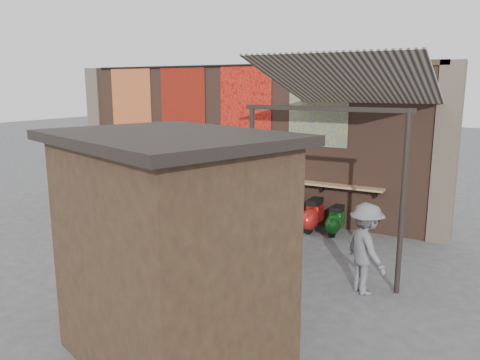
{
  "coord_description": "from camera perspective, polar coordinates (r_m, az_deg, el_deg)",
  "views": [
    {
      "loc": [
        6.16,
        -8.4,
        3.48
      ],
      "look_at": [
        0.85,
        1.2,
        1.24
      ],
      "focal_mm": 35.0,
      "sensor_mm": 36.0,
      "label": 1
    }
  ],
  "objects": [
    {
      "name": "tapestry_orange",
      "position": [
        12.37,
        0.65,
        9.29
      ],
      "size": [
        1.5,
        0.02,
        2.0
      ],
      "primitive_type": "cube",
      "color": "red",
      "rests_on": "brick_wall"
    },
    {
      "name": "awning_canvas",
      "position": [
        9.68,
        13.26,
        11.63
      ],
      "size": [
        3.2,
        3.28,
        0.97
      ],
      "primitive_type": "cube",
      "rotation": [
        -0.28,
        0.0,
        0.0
      ],
      "color": "beige",
      "rests_on": "brick_wall"
    },
    {
      "name": "awning_header",
      "position": [
        8.25,
        10.23,
        8.56
      ],
      "size": [
        3.0,
        0.08,
        0.08
      ],
      "primitive_type": "cube",
      "color": "black",
      "rests_on": "awning_post_left"
    },
    {
      "name": "stall_roof",
      "position": [
        5.6,
        -8.84,
        5.15
      ],
      "size": [
        3.48,
        3.06,
        0.12
      ],
      "primitive_type": "cube",
      "rotation": [
        0.0,
        0.0,
        -0.33
      ],
      "color": "black",
      "rests_on": "market_stall"
    },
    {
      "name": "scooter_stool_1",
      "position": [
        13.8,
        -10.15,
        -1.74
      ],
      "size": [
        0.34,
        0.76,
        0.72
      ],
      "primitive_type": null,
      "color": "#15144B",
      "rests_on": "ground"
    },
    {
      "name": "scooter_stool_3",
      "position": [
        13.08,
        -5.93,
        -2.45
      ],
      "size": [
        0.32,
        0.71,
        0.67
      ],
      "primitive_type": null,
      "color": "#175E44",
      "rests_on": "ground"
    },
    {
      "name": "scooter_stool_4",
      "position": [
        12.8,
        -3.91,
        -2.6
      ],
      "size": [
        0.35,
        0.77,
        0.73
      ],
      "primitive_type": null,
      "color": "black",
      "rests_on": "ground"
    },
    {
      "name": "scooter_stool_9",
      "position": [
        11.46,
        8.91,
        -4.27
      ],
      "size": [
        0.37,
        0.82,
        0.78
      ],
      "primitive_type": null,
      "color": "#AA1B16",
      "rests_on": "ground"
    },
    {
      "name": "scooter_stool_6",
      "position": [
        12.2,
        1.07,
        -3.17
      ],
      "size": [
        0.37,
        0.81,
        0.77
      ],
      "primitive_type": null,
      "color": "#0C5822",
      "rests_on": "ground"
    },
    {
      "name": "ground",
      "position": [
        10.98,
        -6.97,
        -7.04
      ],
      "size": [
        70.0,
        70.0,
        0.0
      ],
      "primitive_type": "plane",
      "color": "#474749",
      "rests_on": "ground"
    },
    {
      "name": "scooter_stool_0",
      "position": [
        14.19,
        -11.78,
        -1.31
      ],
      "size": [
        0.37,
        0.82,
        0.78
      ],
      "primitive_type": null,
      "color": "maroon",
      "rests_on": "ground"
    },
    {
      "name": "shopper_tan",
      "position": [
        9.96,
        3.02,
        -3.39
      ],
      "size": [
        1.07,
        1.03,
        1.84
      ],
      "primitive_type": "imported",
      "rotation": [
        0.0,
        0.0,
        0.69
      ],
      "color": "#A07C65",
      "rests_on": "ground"
    },
    {
      "name": "stall_sign",
      "position": [
        6.34,
        -1.01,
        -1.62
      ],
      "size": [
        1.15,
        0.43,
        0.5
      ],
      "primitive_type": "cube",
      "rotation": [
        0.0,
        0.0,
        -0.33
      ],
      "color": "gold",
      "rests_on": "market_stall"
    },
    {
      "name": "scooter_stool_10",
      "position": [
        11.29,
        11.59,
        -4.88
      ],
      "size": [
        0.32,
        0.71,
        0.68
      ],
      "primitive_type": null,
      "color": "#0F4D15",
      "rests_on": "ground"
    },
    {
      "name": "market_stall",
      "position": [
        5.94,
        -8.4,
        -9.04
      ],
      "size": [
        3.09,
        2.69,
        2.81
      ],
      "primitive_type": "cube",
      "rotation": [
        0.0,
        0.0,
        -0.33
      ],
      "color": "black",
      "rests_on": "ground"
    },
    {
      "name": "scooter_stool_5",
      "position": [
        12.47,
        -1.38,
        -2.86
      ],
      "size": [
        0.37,
        0.81,
        0.77
      ],
      "primitive_type": null,
      "color": "black",
      "rests_on": "ground"
    },
    {
      "name": "stall_shelf",
      "position": [
        6.64,
        -0.98,
        -10.16
      ],
      "size": [
        2.07,
        0.8,
        0.06
      ],
      "primitive_type": "cube",
      "rotation": [
        0.0,
        0.0,
        -0.33
      ],
      "color": "#473321",
      "rests_on": "market_stall"
    },
    {
      "name": "scooter_stool_7",
      "position": [
        11.93,
        3.39,
        -3.73
      ],
      "size": [
        0.33,
        0.74,
        0.7
      ],
      "primitive_type": null,
      "color": "navy",
      "rests_on": "ground"
    },
    {
      "name": "pier_left",
      "position": [
        15.95,
        -16.73,
        5.71
      ],
      "size": [
        0.5,
        0.5,
        4.0
      ],
      "primitive_type": "cube",
      "color": "#4C4238",
      "rests_on": "ground"
    },
    {
      "name": "scooter_stool_8",
      "position": [
        11.73,
        6.08,
        -3.75
      ],
      "size": [
        0.38,
        0.85,
        0.81
      ],
      "primitive_type": null,
      "color": "navy",
      "rests_on": "ground"
    },
    {
      "name": "eating_counter",
      "position": [
        12.6,
        -0.89,
        0.63
      ],
      "size": [
        8.0,
        0.32,
        0.05
      ],
      "primitive_type": "cube",
      "color": "#9E7A51",
      "rests_on": "brick_wall"
    },
    {
      "name": "shopper_grey",
      "position": [
        8.2,
        15.07,
        -8.09
      ],
      "size": [
        1.13,
        1.12,
        1.57
      ],
      "primitive_type": "imported",
      "rotation": [
        0.0,
        0.0,
        2.37
      ],
      "color": "slate",
      "rests_on": "ground"
    },
    {
      "name": "tapestry_multi",
      "position": [
        11.56,
        9.52,
        8.98
      ],
      "size": [
        1.5,
        0.02,
        2.0
      ],
      "primitive_type": "cube",
      "color": "navy",
      "rests_on": "brick_wall"
    },
    {
      "name": "brick_wall",
      "position": [
        12.78,
        -0.08,
        4.87
      ],
      "size": [
        10.0,
        0.4,
        4.0
      ],
      "primitive_type": "cube",
      "color": "brown",
      "rests_on": "ground"
    },
    {
      "name": "awning_post_right",
      "position": [
        8.14,
        19.21,
        -2.86
      ],
      "size": [
        0.09,
        0.09,
        3.1
      ],
      "primitive_type": "cylinder",
      "color": "black",
      "rests_on": "ground"
    },
    {
      "name": "tapestry_sun",
      "position": [
        13.43,
        -6.99,
        9.38
      ],
      "size": [
        1.5,
        0.02,
        2.0
      ],
      "primitive_type": "cube",
      "color": "red",
      "rests_on": "brick_wall"
    },
    {
      "name": "pier_right",
      "position": [
        11.24,
        23.81,
        2.97
      ],
      "size": [
        0.5,
        0.5,
        4.0
      ],
      "primitive_type": "cube",
      "color": "#4C4238",
      "rests_on": "ground"
    },
    {
      "name": "diner_right",
      "position": [
        13.17,
        -7.24,
        0.01
      ],
      "size": [
        0.93,
        0.76,
        1.75
      ],
      "primitive_type": "imported",
      "rotation": [
        0.0,
        0.0,
        -0.12
      ],
      "color": "#32272A",
      "rests_on": "ground"
    },
    {
      "name": "hang_rail",
      "position": [
        12.51,
        -0.61,
        13.8
      ],
      "size": [
        9.5,
        0.06,
        0.06
      ],
      "primitive_type": "cylinder",
      "rotation": [
        0.0,
        1.57,
        0.0
      ],
      "color": "black",
      "rests_on": "brick_wall"
    },
    {
      "name": "shopper_navy",
      "position": [
        9.38,
        3.62,
        -5.12
      ],
      "size": [
        0.97,
        0.48,
        1.6
      ],
      "primitive_type": "imported",
      "rotation": [
        0.0,
        0.0,
        3.24
      ],
      "color": "black",
      "rests_on": "ground"
    },
    {
      "name": "tapestry_redgold",
      "position": [
        14.63,
        -13.11,
        9.34
      ],
      "size": [
        1.5,
        0.02,
        2.0
      ],
      "primitive_type": "cube",
      "color": "maroon",
      "rests_on": "brick_wall"
    },
    {
      "name": "shelf_box",
      "position": [
        12.82,
        -3.02,
        1.51
      ],
      "size": [
        0.6,
        0.29,
        0.27
      ],
      "primitive_type": "cube",
      "color": "white",
      "rests_on": "eating_counter"
    },
    {
      "name": "awning_post_left",
      "position": [
        9.01,
        1.42,
        -0.86
      ],
      "size": [
        0.09,
        0.09,
        3.1
      ],
      "primitive_type": "cylinder",
      "color": "black",
      "rests_on": "ground"
    },
    {
      "name": "scooter_stool_2",
      "position": [
        13.45,
        -7.92,
        -2.1
      ],
      "size": [
        0.32,
        0.72,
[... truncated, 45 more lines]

